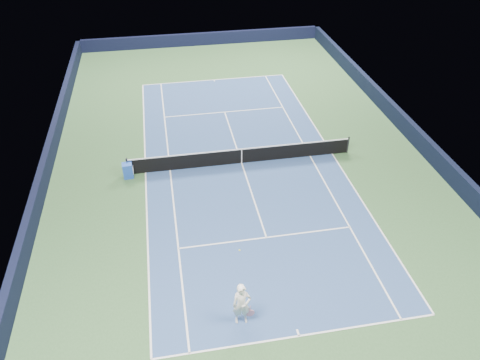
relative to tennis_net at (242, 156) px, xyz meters
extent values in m
plane|color=#30542E|center=(0.00, 0.00, -0.50)|extent=(40.00, 40.00, 0.00)
cube|color=black|center=(0.00, 19.82, 0.05)|extent=(22.00, 0.35, 1.10)
cube|color=black|center=(10.82, 0.00, 0.05)|extent=(0.35, 40.00, 1.10)
cube|color=black|center=(-10.82, 0.00, 0.05)|extent=(0.35, 40.00, 1.10)
cube|color=navy|center=(0.00, 0.00, -0.50)|extent=(10.97, 23.77, 0.01)
cube|color=white|center=(0.00, 11.88, -0.50)|extent=(10.97, 0.08, 0.00)
cube|color=white|center=(0.00, -11.88, -0.50)|extent=(10.97, 0.08, 0.00)
cube|color=white|center=(5.49, 0.00, -0.50)|extent=(0.08, 23.77, 0.00)
cube|color=white|center=(-5.49, 0.00, -0.50)|extent=(0.08, 23.77, 0.00)
cube|color=white|center=(4.12, 0.00, -0.50)|extent=(0.08, 23.77, 0.00)
cube|color=white|center=(-4.12, 0.00, -0.50)|extent=(0.08, 23.77, 0.00)
cube|color=white|center=(0.00, 6.40, -0.50)|extent=(8.23, 0.08, 0.00)
cube|color=white|center=(0.00, -6.40, -0.50)|extent=(8.23, 0.08, 0.00)
cube|color=white|center=(0.00, 0.00, -0.50)|extent=(0.08, 12.80, 0.00)
cube|color=white|center=(0.00, 11.73, -0.50)|extent=(0.08, 0.30, 0.00)
cube|color=white|center=(0.00, -11.73, -0.50)|extent=(0.08, 0.30, 0.00)
cylinder|color=black|center=(-6.40, 0.00, 0.03)|extent=(0.10, 0.10, 1.07)
cylinder|color=black|center=(6.40, 0.00, 0.03)|extent=(0.10, 0.10, 1.07)
cube|color=black|center=(0.00, 0.00, -0.05)|extent=(12.80, 0.03, 0.91)
cube|color=white|center=(0.00, 0.00, 0.44)|extent=(12.80, 0.04, 0.06)
cube|color=white|center=(0.00, 0.00, -0.05)|extent=(0.05, 0.04, 0.91)
cube|color=#1E4AB7|center=(-6.40, -0.25, -0.07)|extent=(0.57, 0.52, 0.87)
cube|color=silver|center=(-6.11, -0.25, -0.05)|extent=(0.03, 0.39, 0.39)
imported|color=white|center=(-2.00, -10.82, 0.47)|extent=(0.73, 0.50, 1.94)
cylinder|color=pink|center=(-1.68, -10.87, 0.20)|extent=(0.03, 0.03, 0.32)
cylinder|color=black|center=(-1.68, -10.87, -0.04)|extent=(0.32, 0.03, 0.32)
cylinder|color=#C57F9D|center=(-1.68, -10.87, -0.04)|extent=(0.34, 0.03, 0.34)
sphere|color=yellow|center=(-1.90, -9.82, 2.30)|extent=(0.07, 0.07, 0.07)
camera|label=1|loc=(-4.11, -22.09, 14.50)|focal=35.00mm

